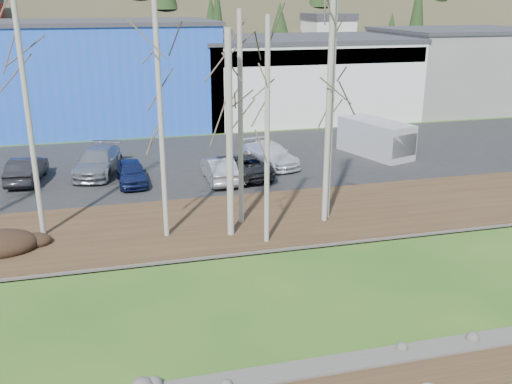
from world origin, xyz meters
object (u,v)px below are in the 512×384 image
object	(u,v)px
car_2	(98,162)
car_5	(243,165)
car_6	(271,154)
car_4	(219,170)
car_3	(131,172)
car_1	(26,170)
van_white	(378,138)

from	to	relation	value
car_2	car_5	size ratio (longest dim) A/B	1.06
car_6	car_5	bearing A→B (deg)	-155.49
car_2	car_6	xyz separation A→B (m)	(10.26, -0.70, -0.06)
car_4	car_5	distance (m)	1.60
car_3	car_1	bearing A→B (deg)	159.35
car_2	car_4	bearing A→B (deg)	-12.09
car_4	van_white	world-z (taller)	van_white
car_5	car_6	xyz separation A→B (m)	(2.19, 1.85, 0.01)
car_2	car_4	size ratio (longest dim) A/B	1.23
car_1	car_4	distance (m)	10.77
car_6	van_white	xyz separation A→B (m)	(7.40, 0.51, 0.45)
car_2	car_3	distance (m)	2.96
car_4	car_6	xyz separation A→B (m)	(3.67, 2.46, -0.00)
car_2	car_4	distance (m)	7.30
car_4	car_6	distance (m)	4.42
car_1	car_6	distance (m)	14.12
car_5	car_6	size ratio (longest dim) A/B	1.03
car_2	car_3	size ratio (longest dim) A/B	1.35
car_1	car_6	bearing A→B (deg)	-173.85
car_2	car_5	world-z (taller)	car_2
car_1	car_5	world-z (taller)	car_1
car_1	car_4	bearing A→B (deg)	172.71
car_1	car_2	world-z (taller)	car_2
car_2	car_5	bearing A→B (deg)	-3.99
car_3	car_4	size ratio (longest dim) A/B	0.91
van_white	car_5	bearing A→B (deg)	176.06
car_3	car_6	bearing A→B (deg)	8.26
car_6	van_white	world-z (taller)	van_white
car_3	van_white	bearing A→B (deg)	4.99
car_4	car_5	size ratio (longest dim) A/B	0.86
car_4	van_white	bearing A→B (deg)	-165.69
car_3	car_5	size ratio (longest dim) A/B	0.78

